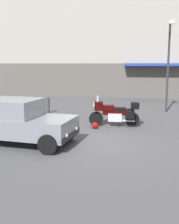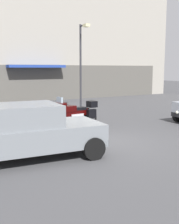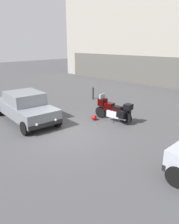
# 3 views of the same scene
# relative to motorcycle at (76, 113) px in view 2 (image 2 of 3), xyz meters

# --- Properties ---
(ground_plane) EXTENTS (80.00, 80.00, 0.00)m
(ground_plane) POSITION_rel_motorcycle_xyz_m (-0.54, -2.80, -0.62)
(ground_plane) COLOR #424244
(motorcycle) EXTENTS (2.26, 0.81, 1.36)m
(motorcycle) POSITION_rel_motorcycle_xyz_m (0.00, 0.00, 0.00)
(motorcycle) COLOR black
(motorcycle) RESTS_ON ground
(helmet) EXTENTS (0.28, 0.28, 0.28)m
(helmet) POSITION_rel_motorcycle_xyz_m (-0.81, -0.63, -0.48)
(helmet) COLOR #990C0C
(helmet) RESTS_ON ground
(car_sedan_far) EXTENTS (4.68, 2.27, 1.56)m
(car_sedan_far) POSITION_rel_motorcycle_xyz_m (-3.35, -3.26, 0.16)
(car_sedan_far) COLOR slate
(car_sedan_far) RESTS_ON ground
(streetlamp_curbside) EXTENTS (0.28, 0.94, 5.07)m
(streetlamp_curbside) POSITION_rel_motorcycle_xyz_m (2.55, 4.09, 2.44)
(streetlamp_curbside) COLOR #2D2D33
(streetlamp_curbside) RESTS_ON ground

